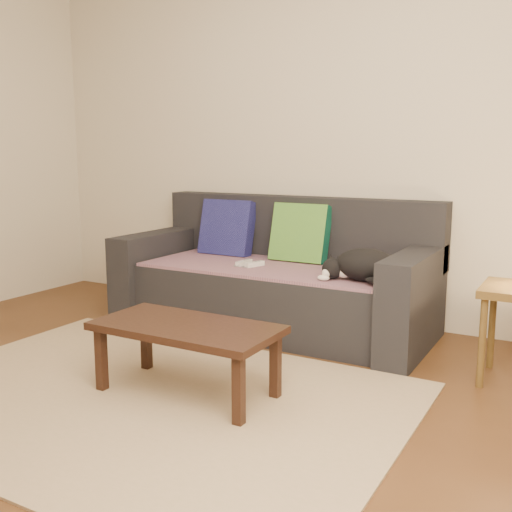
# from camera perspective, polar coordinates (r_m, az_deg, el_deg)

# --- Properties ---
(ground) EXTENTS (4.50, 4.50, 0.00)m
(ground) POSITION_cam_1_polar(r_m,az_deg,el_deg) (2.93, -12.88, -14.15)
(ground) COLOR brown
(ground) RESTS_ON ground
(back_wall) EXTENTS (4.50, 0.04, 2.60)m
(back_wall) POSITION_cam_1_polar(r_m,az_deg,el_deg) (4.36, 4.69, 11.40)
(back_wall) COLOR beige
(back_wall) RESTS_ON ground
(sofa) EXTENTS (2.10, 0.94, 0.87)m
(sofa) POSITION_cam_1_polar(r_m,az_deg,el_deg) (4.07, 1.96, -2.50)
(sofa) COLOR #232328
(sofa) RESTS_ON ground
(throw_blanket) EXTENTS (1.66, 0.74, 0.02)m
(throw_blanket) POSITION_cam_1_polar(r_m,az_deg,el_deg) (3.97, 1.36, -1.05)
(throw_blanket) COLOR #432C52
(throw_blanket) RESTS_ON sofa
(cushion_navy) EXTENTS (0.40, 0.20, 0.42)m
(cushion_navy) POSITION_cam_1_polar(r_m,az_deg,el_deg) (4.41, -2.78, 2.67)
(cushion_navy) COLOR #101146
(cushion_navy) RESTS_ON throw_blanket
(cushion_green) EXTENTS (0.40, 0.20, 0.41)m
(cushion_green) POSITION_cam_1_polar(r_m,az_deg,el_deg) (4.12, 4.22, 2.16)
(cushion_green) COLOR #0B4839
(cushion_green) RESTS_ON throw_blanket
(cat) EXTENTS (0.47, 0.36, 0.19)m
(cat) POSITION_cam_1_polar(r_m,az_deg,el_deg) (3.53, 10.16, -0.88)
(cat) COLOR black
(cat) RESTS_ON throw_blanket
(wii_remote_a) EXTENTS (0.05, 0.15, 0.03)m
(wii_remote_a) POSITION_cam_1_polar(r_m,az_deg,el_deg) (3.98, -1.15, -0.64)
(wii_remote_a) COLOR white
(wii_remote_a) RESTS_ON throw_blanket
(wii_remote_b) EXTENTS (0.08, 0.15, 0.03)m
(wii_remote_b) POSITION_cam_1_polar(r_m,az_deg,el_deg) (3.93, -0.14, -0.78)
(wii_remote_b) COLOR white
(wii_remote_b) RESTS_ON throw_blanket
(rug) EXTENTS (2.50, 1.80, 0.01)m
(rug) POSITION_cam_1_polar(r_m,az_deg,el_deg) (3.03, -10.93, -13.13)
(rug) COLOR tan
(rug) RESTS_ON ground
(coffee_table) EXTENTS (0.90, 0.45, 0.36)m
(coffee_table) POSITION_cam_1_polar(r_m,az_deg,el_deg) (2.94, -6.64, -7.31)
(coffee_table) COLOR #321A13
(coffee_table) RESTS_ON rug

